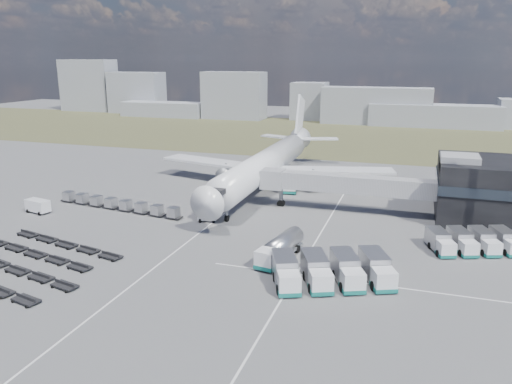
% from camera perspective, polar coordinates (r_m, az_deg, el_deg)
% --- Properties ---
extents(ground, '(420.00, 420.00, 0.00)m').
position_cam_1_polar(ground, '(75.59, -5.83, -5.39)').
color(ground, '#565659').
rests_on(ground, ground).
extents(grass_strip, '(420.00, 90.00, 0.01)m').
position_cam_1_polar(grass_strip, '(178.96, 8.57, 6.44)').
color(grass_strip, '#444429').
rests_on(grass_strip, ground).
extents(lane_markings, '(47.12, 110.00, 0.01)m').
position_cam_1_polar(lane_markings, '(75.08, 1.98, -5.46)').
color(lane_markings, silver).
rests_on(lane_markings, ground).
extents(jet_bridge, '(30.30, 3.80, 7.05)m').
position_cam_1_polar(jet_bridge, '(88.63, 8.97, 1.00)').
color(jet_bridge, '#939399').
rests_on(jet_bridge, ground).
extents(airliner, '(51.59, 64.53, 17.62)m').
position_cam_1_polar(airliner, '(103.42, 1.33, 3.33)').
color(airliner, white).
rests_on(airliner, ground).
extents(skyline, '(286.75, 24.32, 25.69)m').
position_cam_1_polar(skyline, '(220.32, 5.92, 10.21)').
color(skyline, '#91959F').
rests_on(skyline, ground).
extents(fuel_tanker, '(4.40, 10.46, 3.29)m').
position_cam_1_polar(fuel_tanker, '(67.44, 2.74, -6.41)').
color(fuel_tanker, white).
rests_on(fuel_tanker, ground).
extents(pushback_tug, '(3.50, 2.55, 1.43)m').
position_cam_1_polar(pushback_tug, '(83.44, -5.56, -2.87)').
color(pushback_tug, white).
rests_on(pushback_tug, ground).
extents(utility_van, '(4.78, 2.88, 2.37)m').
position_cam_1_polar(utility_van, '(95.40, -23.67, -1.51)').
color(utility_van, white).
rests_on(utility_van, ground).
extents(catering_truck, '(3.90, 7.05, 3.06)m').
position_cam_1_polar(catering_truck, '(101.87, 3.92, 0.97)').
color(catering_truck, white).
rests_on(catering_truck, ground).
extents(service_trucks_near, '(15.66, 12.38, 3.06)m').
position_cam_1_polar(service_trucks_near, '(61.27, 8.65, -8.84)').
color(service_trucks_near, white).
rests_on(service_trucks_near, ground).
extents(service_trucks_far, '(13.11, 9.99, 2.58)m').
position_cam_1_polar(service_trucks_far, '(76.69, 23.56, -5.20)').
color(service_trucks_far, white).
rests_on(service_trucks_far, ground).
extents(uld_row, '(26.51, 5.21, 1.79)m').
position_cam_1_polar(uld_row, '(92.41, -15.46, -1.35)').
color(uld_row, black).
rests_on(uld_row, ground).
extents(baggage_dollies, '(27.10, 20.47, 0.79)m').
position_cam_1_polar(baggage_dollies, '(73.91, -25.58, -7.01)').
color(baggage_dollies, black).
rests_on(baggage_dollies, ground).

